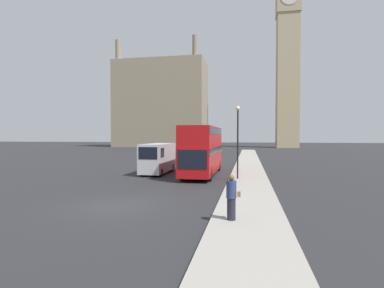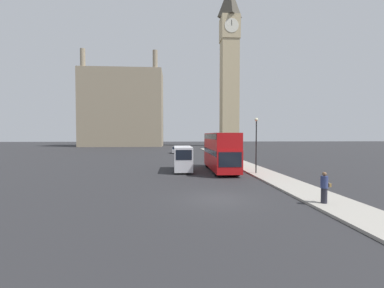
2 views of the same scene
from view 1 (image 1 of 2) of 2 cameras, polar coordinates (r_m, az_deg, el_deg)
ground_plane at (r=15.62m, az=-14.41°, el=-11.35°), size 300.00×300.00×0.00m
sidewalk_strip at (r=14.20m, az=10.76°, el=-12.32°), size 3.03×120.00×0.15m
clock_tower at (r=97.43m, az=17.77°, el=17.66°), size 6.71×6.88×59.73m
building_block_distant at (r=99.45m, az=-5.85°, el=7.50°), size 28.96×14.16×33.66m
red_double_decker_bus at (r=26.68m, az=2.04°, el=-0.79°), size 2.51×10.15×4.27m
white_van at (r=27.83m, az=-6.54°, el=-2.60°), size 1.95×5.74×2.76m
pedestrian at (r=12.10m, az=7.54°, el=-10.05°), size 0.56×0.40×1.79m
street_lamp at (r=23.59m, az=8.72°, el=2.48°), size 0.36×0.36×5.65m
parked_sedan at (r=56.45m, az=1.71°, el=-1.33°), size 1.82×4.43×1.43m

